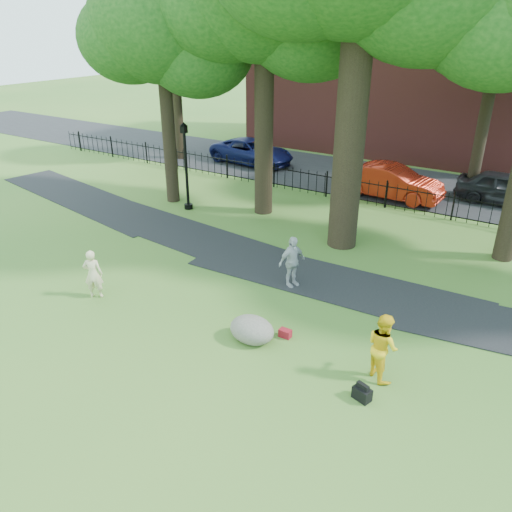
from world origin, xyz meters
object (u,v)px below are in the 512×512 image
Objects in this scene: boulder at (252,328)px; red_sedan at (391,182)px; man at (383,346)px; woman at (93,274)px; lamppost at (186,168)px.

red_sedan is at bearing 93.35° from boulder.
boulder is 0.26× the size of red_sedan.
man is 14.06m from red_sedan.
lamppost is at bearing -104.46° from woman.
boulder is at bearing -174.36° from red_sedan.
woman is 0.33× the size of red_sedan.
red_sedan reaches higher than boulder.
boulder is at bearing 44.96° from man.
lamppost reaches higher than red_sedan.
woman is 8.97m from man.
woman is 5.49m from boulder.
man is 0.44× the size of lamppost.
boulder is (-3.48, -0.37, -0.50)m from man.
man reaches higher than red_sedan.
man is 3.53m from boulder.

